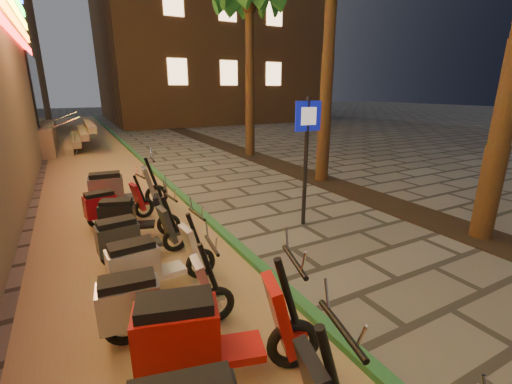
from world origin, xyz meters
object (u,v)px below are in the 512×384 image
scooter_10 (130,216)px  scooter_7 (152,302)px  scooter_8 (151,263)px  scooter_12 (119,189)px  scooter_11 (112,205)px  scooter_9 (133,237)px  pedestrian_sign (307,145)px  scooter_6 (207,334)px

scooter_10 → scooter_7: bearing=-76.9°
scooter_8 → scooter_12: 3.91m
scooter_8 → scooter_11: (-0.19, 3.03, -0.03)m
scooter_7 → scooter_12: scooter_12 is taller
scooter_8 → scooter_9: bearing=89.5°
pedestrian_sign → scooter_10: (-3.43, 0.99, -1.28)m
pedestrian_sign → scooter_9: bearing=-176.8°
scooter_12 → scooter_7: bearing=-87.6°
scooter_7 → scooter_11: 3.98m
scooter_9 → scooter_11: (-0.12, 1.96, -0.02)m
pedestrian_sign → scooter_7: bearing=-148.1°
scooter_12 → pedestrian_sign: bearing=-33.8°
pedestrian_sign → scooter_7: size_ratio=1.70×
scooter_8 → scooter_7: bearing=-105.7°
scooter_8 → scooter_11: size_ratio=1.08×
scooter_9 → scooter_12: 2.85m
scooter_11 → scooter_12: 0.93m
scooter_8 → scooter_10: (0.05, 2.11, -0.02)m
scooter_11 → scooter_10: bearing=-85.8°
scooter_10 → scooter_11: 0.95m
scooter_6 → scooter_7: scooter_6 is taller
scooter_9 → scooter_10: scooter_9 is taller
scooter_6 → scooter_7: size_ratio=1.16×
scooter_7 → scooter_8: bearing=85.1°
scooter_6 → scooter_9: bearing=110.1°
scooter_10 → scooter_12: scooter_12 is taller
scooter_7 → scooter_8: (0.19, 0.95, -0.00)m
scooter_6 → scooter_10: size_ratio=1.24×
scooter_7 → scooter_8: size_ratio=1.00×
scooter_7 → scooter_10: size_ratio=1.06×
scooter_6 → scooter_12: (-0.06, 5.78, -0.02)m
scooter_6 → scooter_7: bearing=126.0°
scooter_10 → scooter_8: bearing=-73.7°
scooter_8 → scooter_12: scooter_12 is taller
scooter_9 → scooter_11: 1.96m
scooter_9 → scooter_12: (0.16, 2.84, 0.08)m
pedestrian_sign → scooter_7: (-3.66, -2.08, -1.26)m
scooter_8 → scooter_9: 1.07m
pedestrian_sign → scooter_11: size_ratio=1.83×
scooter_8 → scooter_6: bearing=-90.0°
scooter_7 → scooter_8: 0.97m
scooter_9 → scooter_7: bearing=-98.9°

